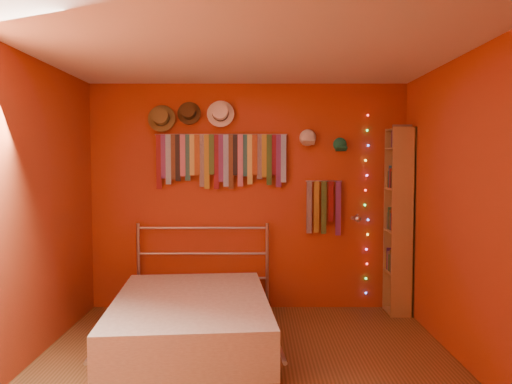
{
  "coord_description": "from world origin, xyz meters",
  "views": [
    {
      "loc": [
        0.08,
        -3.79,
        1.63
      ],
      "look_at": [
        0.08,
        0.9,
        1.35
      ],
      "focal_mm": 35.0,
      "sensor_mm": 36.0,
      "label": 1
    }
  ],
  "objects_px": {
    "bookshelf": "(402,220)",
    "bed": "(191,318)",
    "reading_lamp": "(357,219)",
    "tie_rack": "(221,157)"
  },
  "relations": [
    {
      "from": "bookshelf",
      "to": "tie_rack",
      "type": "bearing_deg",
      "value": 175.48
    },
    {
      "from": "reading_lamp",
      "to": "bed",
      "type": "distance_m",
      "value": 2.04
    },
    {
      "from": "tie_rack",
      "to": "reading_lamp",
      "type": "height_order",
      "value": "tie_rack"
    },
    {
      "from": "bookshelf",
      "to": "bed",
      "type": "relative_size",
      "value": 0.97
    },
    {
      "from": "reading_lamp",
      "to": "bookshelf",
      "type": "xyz_separation_m",
      "value": [
        0.49,
        0.03,
        -0.02
      ]
    },
    {
      "from": "reading_lamp",
      "to": "bookshelf",
      "type": "distance_m",
      "value": 0.5
    },
    {
      "from": "bookshelf",
      "to": "reading_lamp",
      "type": "bearing_deg",
      "value": -176.36
    },
    {
      "from": "tie_rack",
      "to": "bed",
      "type": "relative_size",
      "value": 0.71
    },
    {
      "from": "reading_lamp",
      "to": "bed",
      "type": "bearing_deg",
      "value": -152.75
    },
    {
      "from": "reading_lamp",
      "to": "bed",
      "type": "relative_size",
      "value": 0.16
    }
  ]
}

